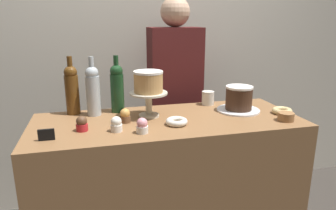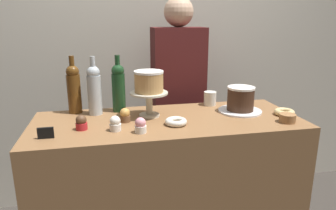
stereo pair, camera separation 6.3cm
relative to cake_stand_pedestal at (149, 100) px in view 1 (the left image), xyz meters
The scene contains 19 objects.
back_wall 0.83m from the cake_stand_pedestal, 83.48° to the left, with size 6.00×0.05×2.60m.
display_counter 0.57m from the cake_stand_pedestal, 40.71° to the right, with size 1.43×0.57×0.94m.
cake_stand_pedestal is the anchor object (origin of this frame).
white_layer_cake 0.10m from the cake_stand_pedestal, behind, with size 0.16×0.16×0.12m.
silver_serving_platter 0.53m from the cake_stand_pedestal, ahead, with size 0.25×0.25×0.01m.
chocolate_round_cake 0.53m from the cake_stand_pedestal, ahead, with size 0.15×0.15×0.14m.
wine_bottle_amber 0.44m from the cake_stand_pedestal, 159.03° to the left, with size 0.08×0.08×0.33m.
wine_bottle_clear 0.31m from the cake_stand_pedestal, 160.79° to the left, with size 0.08×0.08×0.33m.
wine_bottle_green 0.21m from the cake_stand_pedestal, 139.30° to the left, with size 0.08×0.08×0.33m.
cupcake_strawberry 0.26m from the cake_stand_pedestal, 107.72° to the right, with size 0.06×0.06×0.07m.
cupcake_caramel 0.17m from the cake_stand_pedestal, 153.26° to the right, with size 0.06×0.06×0.07m.
cupcake_vanilla 0.28m from the cake_stand_pedestal, 135.24° to the right, with size 0.06×0.06×0.07m.
cupcake_chocolate 0.39m from the cake_stand_pedestal, 157.81° to the right, with size 0.06×0.06×0.07m.
donut_sugar 0.22m from the cake_stand_pedestal, 56.59° to the right, with size 0.11×0.11×0.03m.
donut_glazed 0.76m from the cake_stand_pedestal, 10.16° to the right, with size 0.11×0.11×0.03m.
cookie_stack 0.74m from the cake_stand_pedestal, 19.88° to the right, with size 0.08×0.08×0.04m.
price_sign_chalkboard 0.56m from the cake_stand_pedestal, 155.34° to the right, with size 0.07×0.01×0.05m.
coffee_cup_ceramic 0.43m from the cake_stand_pedestal, 20.20° to the left, with size 0.08×0.08×0.08m.
barista_figure 0.58m from the cake_stand_pedestal, 59.81° to the left, with size 0.36×0.22×1.60m.
Camera 1 is at (-0.38, -1.53, 1.46)m, focal length 33.03 mm.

